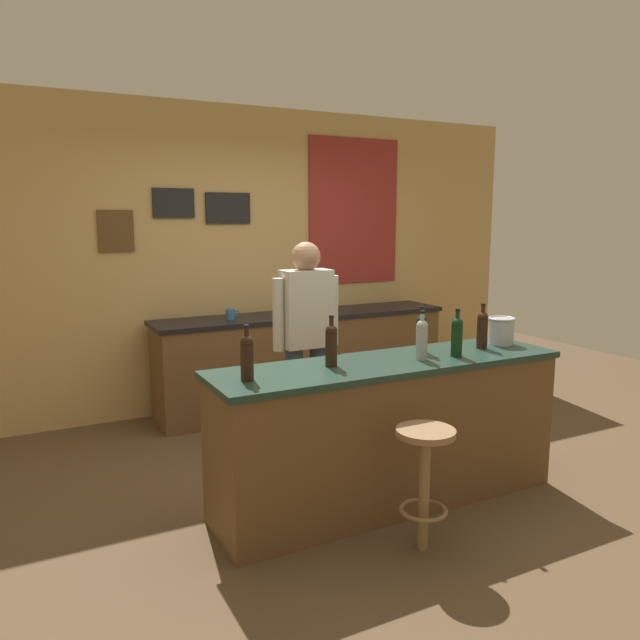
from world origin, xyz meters
name	(u,v)px	position (x,y,z in m)	size (l,w,h in m)	color
ground_plane	(355,477)	(0.00, 0.00, 0.00)	(10.00, 10.00, 0.00)	brown
back_wall	(251,257)	(0.03, 2.03, 1.42)	(6.00, 0.09, 2.80)	tan
bar_counter	(388,432)	(0.00, -0.40, 0.46)	(2.29, 0.60, 0.92)	brown
side_counter	(304,360)	(0.40, 1.65, 0.45)	(2.83, 0.56, 0.90)	brown
bartender	(306,336)	(-0.15, 0.46, 0.94)	(0.52, 0.21, 1.62)	#384766
bar_stool	(425,468)	(-0.14, -0.96, 0.46)	(0.32, 0.32, 0.68)	olive
wine_bottle_a	(247,356)	(-0.95, -0.43, 1.06)	(0.07, 0.07, 0.31)	black
wine_bottle_b	(331,344)	(-0.39, -0.36, 1.06)	(0.07, 0.07, 0.31)	black
wine_bottle_c	(422,338)	(0.19, -0.47, 1.06)	(0.07, 0.07, 0.31)	#999E99
wine_bottle_d	(422,332)	(0.31, -0.30, 1.06)	(0.07, 0.07, 0.31)	black
wine_bottle_e	(457,335)	(0.44, -0.49, 1.06)	(0.07, 0.07, 0.31)	black
wine_bottle_f	(482,328)	(0.75, -0.39, 1.06)	(0.07, 0.07, 0.31)	black
ice_bucket	(501,330)	(0.96, -0.34, 1.02)	(0.19, 0.19, 0.19)	#B7BABF
wine_glass_a	(292,302)	(0.29, 1.66, 1.01)	(0.07, 0.07, 0.16)	silver
wine_glass_b	(323,301)	(0.60, 1.63, 1.01)	(0.07, 0.07, 0.16)	silver
coffee_mug	(231,314)	(-0.32, 1.62, 0.95)	(0.12, 0.08, 0.09)	#336699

